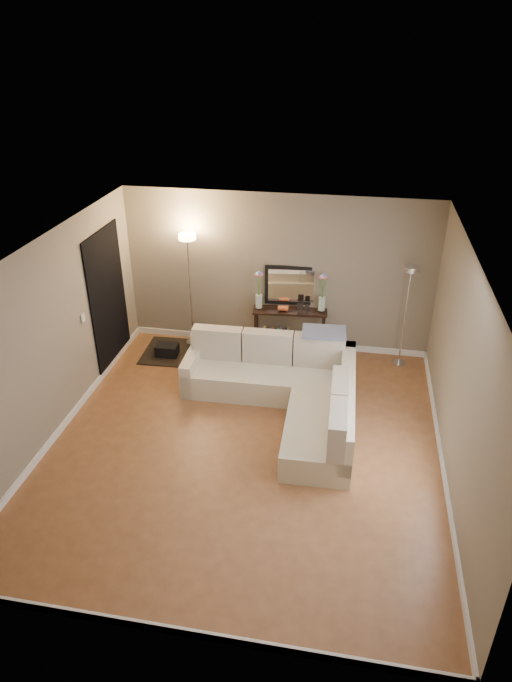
% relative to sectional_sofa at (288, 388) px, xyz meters
% --- Properties ---
extents(floor, '(5.00, 5.50, 0.01)m').
position_rel_sectional_sofa_xyz_m(floor, '(-0.43, -0.93, -0.33)').
color(floor, '#985F37').
rests_on(floor, ground).
extents(ceiling, '(5.00, 5.50, 0.01)m').
position_rel_sectional_sofa_xyz_m(ceiling, '(-0.43, -0.93, 2.28)').
color(ceiling, white).
rests_on(ceiling, ground).
extents(wall_back, '(5.00, 0.02, 2.60)m').
position_rel_sectional_sofa_xyz_m(wall_back, '(-0.43, 1.83, 0.98)').
color(wall_back, gray).
rests_on(wall_back, ground).
extents(wall_front, '(5.00, 0.02, 2.60)m').
position_rel_sectional_sofa_xyz_m(wall_front, '(-0.43, -3.69, 0.98)').
color(wall_front, gray).
rests_on(wall_front, ground).
extents(wall_left, '(0.02, 5.50, 2.60)m').
position_rel_sectional_sofa_xyz_m(wall_left, '(-2.94, -0.93, 0.98)').
color(wall_left, gray).
rests_on(wall_left, ground).
extents(wall_right, '(0.02, 5.50, 2.60)m').
position_rel_sectional_sofa_xyz_m(wall_right, '(2.08, -0.93, 0.98)').
color(wall_right, gray).
rests_on(wall_right, ground).
extents(baseboard_back, '(5.00, 0.03, 0.10)m').
position_rel_sectional_sofa_xyz_m(baseboard_back, '(-0.43, 1.81, -0.27)').
color(baseboard_back, white).
rests_on(baseboard_back, ground).
extents(baseboard_front, '(5.00, 0.03, 0.10)m').
position_rel_sectional_sofa_xyz_m(baseboard_front, '(-0.43, -3.66, -0.27)').
color(baseboard_front, white).
rests_on(baseboard_front, ground).
extents(baseboard_left, '(0.03, 5.50, 0.10)m').
position_rel_sectional_sofa_xyz_m(baseboard_left, '(-2.92, -0.93, -0.27)').
color(baseboard_left, white).
rests_on(baseboard_left, ground).
extents(baseboard_right, '(0.03, 5.50, 0.10)m').
position_rel_sectional_sofa_xyz_m(baseboard_right, '(2.05, -0.93, -0.27)').
color(baseboard_right, white).
rests_on(baseboard_right, ground).
extents(doorway, '(0.02, 1.20, 2.20)m').
position_rel_sectional_sofa_xyz_m(doorway, '(-2.91, 0.77, 0.78)').
color(doorway, black).
rests_on(doorway, ground).
extents(switch_plate, '(0.02, 0.08, 0.12)m').
position_rel_sectional_sofa_xyz_m(switch_plate, '(-2.91, -0.08, 0.88)').
color(switch_plate, white).
rests_on(switch_plate, ground).
extents(sectional_sofa, '(2.53, 2.39, 0.87)m').
position_rel_sectional_sofa_xyz_m(sectional_sofa, '(0.00, 0.00, 0.00)').
color(sectional_sofa, beige).
rests_on(sectional_sofa, floor).
extents(throw_blanket, '(0.65, 0.41, 0.08)m').
position_rel_sectional_sofa_xyz_m(throw_blanket, '(0.43, 0.62, 0.60)').
color(throw_blanket, slate).
rests_on(throw_blanket, sectional_sofa).
extents(console_table, '(1.23, 0.42, 0.74)m').
position_rel_sectional_sofa_xyz_m(console_table, '(-0.26, 1.65, 0.09)').
color(console_table, black).
rests_on(console_table, floor).
extents(leaning_mirror, '(0.85, 0.11, 0.67)m').
position_rel_sectional_sofa_xyz_m(leaning_mirror, '(-0.21, 1.81, 0.78)').
color(leaning_mirror, black).
rests_on(leaning_mirror, console_table).
extents(table_decor, '(0.51, 0.12, 0.12)m').
position_rel_sectional_sofa_xyz_m(table_decor, '(-0.19, 1.62, 0.47)').
color(table_decor, '#DF5C27').
rests_on(table_decor, console_table).
extents(flower_vase_left, '(0.14, 0.12, 0.63)m').
position_rel_sectional_sofa_xyz_m(flower_vase_left, '(-0.70, 1.62, 0.71)').
color(flower_vase_left, silver).
rests_on(flower_vase_left, console_table).
extents(flower_vase_right, '(0.14, 0.12, 0.63)m').
position_rel_sectional_sofa_xyz_m(flower_vase_right, '(0.31, 1.70, 0.71)').
color(flower_vase_right, silver).
rests_on(flower_vase_right, console_table).
extents(floor_lamp_lit, '(0.28, 0.28, 1.95)m').
position_rel_sectional_sofa_xyz_m(floor_lamp_lit, '(-1.84, 1.60, 1.05)').
color(floor_lamp_lit, silver).
rests_on(floor_lamp_lit, floor).
extents(floor_lamp_unlit, '(0.25, 0.25, 1.68)m').
position_rel_sectional_sofa_xyz_m(floor_lamp_unlit, '(1.62, 1.51, 0.86)').
color(floor_lamp_unlit, silver).
rests_on(floor_lamp_unlit, floor).
extents(charcoal_rug, '(1.30, 1.00, 0.02)m').
position_rel_sectional_sofa_xyz_m(charcoal_rug, '(-1.94, 1.22, -0.32)').
color(charcoal_rug, black).
rests_on(charcoal_rug, floor).
extents(black_bag, '(0.37, 0.27, 0.23)m').
position_rel_sectional_sofa_xyz_m(black_bag, '(-2.15, 1.10, -0.24)').
color(black_bag, black).
rests_on(black_bag, charcoal_rug).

